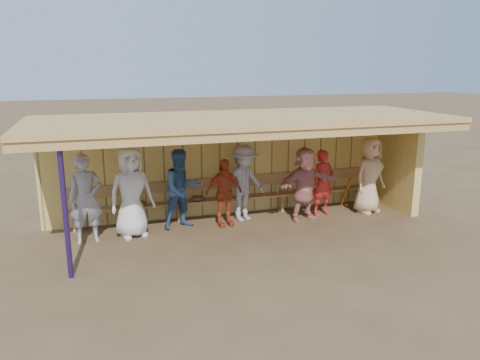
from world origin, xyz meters
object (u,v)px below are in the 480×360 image
object	(u,v)px
player_g	(323,183)
player_h	(369,175)
bench	(230,194)
player_b	(131,192)
player_a	(86,199)
player_f	(305,184)
player_c	(182,189)
player_d	(224,193)
player_e	(244,183)

from	to	relation	value
player_g	player_h	world-z (taller)	player_h
bench	player_b	bearing A→B (deg)	-161.93
player_a	bench	xyz separation A→B (m)	(3.30, 0.85, -0.39)
player_g	bench	distance (m)	2.25
player_f	player_h	bearing A→B (deg)	-12.81
player_h	player_a	bearing A→B (deg)	161.24
player_c	bench	world-z (taller)	player_c
player_f	bench	size ratio (longest dim) A/B	0.23
player_b	player_h	world-z (taller)	player_b
player_d	player_g	distance (m)	2.48
player_e	bench	size ratio (longest dim) A/B	0.24
player_d	player_f	xyz separation A→B (m)	(1.91, -0.17, 0.10)
player_h	bench	distance (m)	3.42
player_a	player_b	distance (m)	0.91
player_d	player_h	xyz separation A→B (m)	(3.66, -0.12, 0.16)
player_b	bench	bearing A→B (deg)	1.95
player_e	bench	bearing A→B (deg)	91.89
player_b	player_d	world-z (taller)	player_b
player_a	player_d	world-z (taller)	player_a
player_c	bench	bearing A→B (deg)	9.35
player_f	player_g	world-z (taller)	player_f
player_h	bench	xyz separation A→B (m)	(-3.30, 0.82, -0.41)
player_d	player_g	world-z (taller)	player_g
player_d	player_a	bearing A→B (deg)	172.49
player_c	player_d	xyz separation A→B (m)	(0.92, -0.16, -0.12)
player_d	player_f	size ratio (longest dim) A/B	0.89
player_f	player_e	bearing A→B (deg)	148.84
player_h	player_e	bearing A→B (deg)	154.45
player_g	bench	world-z (taller)	player_g
player_b	player_d	distance (m)	2.04
player_d	player_e	size ratio (longest dim) A/B	0.86
player_b	player_e	world-z (taller)	player_b
player_a	player_h	size ratio (longest dim) A/B	0.99
player_a	player_h	xyz separation A→B (m)	(6.60, 0.03, 0.01)
player_d	bench	xyz separation A→B (m)	(0.36, 0.70, -0.24)
player_f	player_b	bearing A→B (deg)	164.25
player_a	player_f	size ratio (longest dim) A/B	1.06
player_b	bench	world-z (taller)	player_b
player_b	player_h	bearing A→B (deg)	-16.53
player_e	player_h	size ratio (longest dim) A/B	0.96
player_c	player_h	world-z (taller)	player_h
player_a	player_g	world-z (taller)	player_a
player_g	bench	xyz separation A→B (m)	(-2.12, 0.68, -0.27)
player_f	bench	distance (m)	1.81
player_d	player_h	bearing A→B (deg)	-12.16
player_b	player_f	size ratio (longest dim) A/B	1.11
player_b	player_c	bearing A→B (deg)	-4.00
player_e	player_g	bearing A→B (deg)	-26.68
player_d	player_f	distance (m)	1.92
player_a	player_b	bearing A→B (deg)	-2.84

